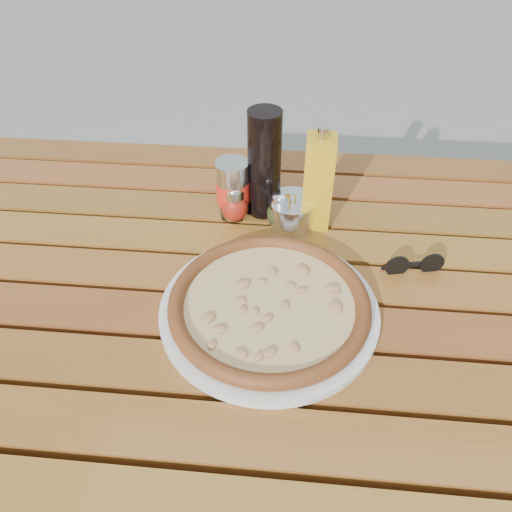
# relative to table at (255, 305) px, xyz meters

# --- Properties ---
(ground) EXTENTS (60.00, 60.00, 0.00)m
(ground) POSITION_rel_table_xyz_m (0.00, 0.00, -0.67)
(ground) COLOR slate
(ground) RESTS_ON ground
(table) EXTENTS (1.40, 0.90, 0.75)m
(table) POSITION_rel_table_xyz_m (0.00, 0.00, 0.00)
(table) COLOR #3C240D
(table) RESTS_ON ground
(plate) EXTENTS (0.41, 0.41, 0.01)m
(plate) POSITION_rel_table_xyz_m (0.03, -0.09, 0.08)
(plate) COLOR silver
(plate) RESTS_ON table
(pizza) EXTENTS (0.35, 0.35, 0.03)m
(pizza) POSITION_rel_table_xyz_m (0.03, -0.09, 0.10)
(pizza) COLOR beige
(pizza) RESTS_ON plate
(pepper_shaker) EXTENTS (0.07, 0.07, 0.08)m
(pepper_shaker) POSITION_rel_table_xyz_m (-0.06, 0.16, 0.11)
(pepper_shaker) COLOR #AC2313
(pepper_shaker) RESTS_ON table
(oregano_shaker) EXTENTS (0.07, 0.07, 0.08)m
(oregano_shaker) POSITION_rel_table_xyz_m (0.04, 0.15, 0.11)
(oregano_shaker) COLOR #313C18
(oregano_shaker) RESTS_ON table
(dark_bottle) EXTENTS (0.09, 0.09, 0.22)m
(dark_bottle) POSITION_rel_table_xyz_m (-0.00, 0.20, 0.19)
(dark_bottle) COLOR black
(dark_bottle) RESTS_ON table
(soda_can) EXTENTS (0.09, 0.09, 0.12)m
(soda_can) POSITION_rel_table_xyz_m (-0.06, 0.18, 0.13)
(soda_can) COLOR silver
(soda_can) RESTS_ON table
(olive_oil_cruet) EXTENTS (0.06, 0.06, 0.21)m
(olive_oil_cruet) POSITION_rel_table_xyz_m (0.10, 0.17, 0.17)
(olive_oil_cruet) COLOR #BB8C13
(olive_oil_cruet) RESTS_ON table
(parmesan_tin) EXTENTS (0.12, 0.12, 0.07)m
(parmesan_tin) POSITION_rel_table_xyz_m (0.06, 0.16, 0.11)
(parmesan_tin) COLOR silver
(parmesan_tin) RESTS_ON table
(sunglasses) EXTENTS (0.11, 0.04, 0.04)m
(sunglasses) POSITION_rel_table_xyz_m (0.28, 0.04, 0.09)
(sunglasses) COLOR black
(sunglasses) RESTS_ON table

